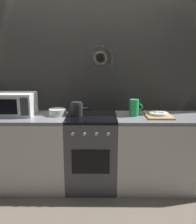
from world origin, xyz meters
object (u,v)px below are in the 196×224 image
object	(u,v)px
stove_unit	(92,151)
pitcher	(134,108)
kettle	(77,109)
microwave	(15,104)
mixing_bowl	(57,112)
dish_pile	(158,115)

from	to	relation	value
stove_unit	pitcher	size ratio (longest dim) A/B	4.50
kettle	stove_unit	bearing A→B (deg)	-9.41
stove_unit	microwave	distance (m)	1.09
pitcher	mixing_bowl	bearing A→B (deg)	179.20
stove_unit	microwave	world-z (taller)	microwave
mixing_bowl	kettle	bearing A→B (deg)	-0.21
pitcher	stove_unit	bearing A→B (deg)	-178.08
kettle	dish_pile	xyz separation A→B (m)	(0.97, -0.02, -0.06)
kettle	pitcher	world-z (taller)	pitcher
kettle	mixing_bowl	world-z (taller)	kettle
stove_unit	kettle	world-z (taller)	kettle
kettle	pitcher	size ratio (longest dim) A/B	1.42
kettle	pitcher	bearing A→B (deg)	-1.00
pitcher	dish_pile	bearing A→B (deg)	-1.77
stove_unit	kettle	xyz separation A→B (m)	(-0.18, 0.03, 0.53)
pitcher	microwave	bearing A→B (deg)	178.55
dish_pile	pitcher	bearing A→B (deg)	178.23
microwave	kettle	distance (m)	0.75
microwave	mixing_bowl	distance (m)	0.52
microwave	mixing_bowl	bearing A→B (deg)	-2.61
mixing_bowl	pitcher	size ratio (longest dim) A/B	1.00
stove_unit	pitcher	xyz separation A→B (m)	(0.51, 0.02, 0.55)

